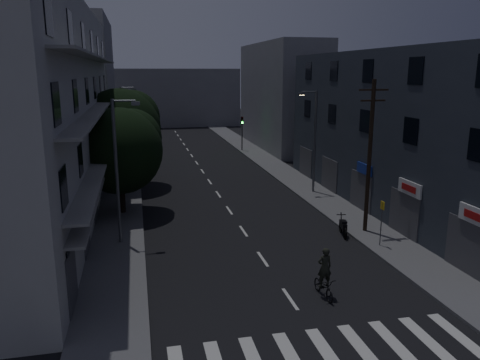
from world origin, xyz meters
name	(u,v)px	position (x,y,z in m)	size (l,w,h in m)	color
ground	(209,180)	(0.00, 25.00, 0.00)	(160.00, 160.00, 0.00)	black
sidewalk_left	(123,184)	(-7.50, 25.00, 0.07)	(3.00, 90.00, 0.15)	#565659
sidewalk_right	(288,176)	(7.50, 25.00, 0.07)	(3.00, 90.00, 0.15)	#565659
crosswalk	(326,352)	(0.00, -2.00, 0.00)	(10.90, 3.00, 0.01)	beige
lane_markings	(199,167)	(0.00, 31.25, 0.01)	(0.15, 60.50, 0.01)	beige
building_left	(46,111)	(-11.98, 18.00, 6.99)	(7.00, 36.00, 14.00)	#A7A8A3
building_right	(400,131)	(11.99, 14.00, 5.50)	(6.19, 28.00, 11.00)	#2C323C
building_far_left	(87,84)	(-12.00, 48.00, 8.00)	(6.00, 20.00, 16.00)	slate
building_far_right	(281,96)	(12.00, 42.00, 6.50)	(6.00, 20.00, 13.00)	slate
building_far_end	(170,97)	(0.00, 70.00, 5.00)	(24.00, 8.00, 10.00)	slate
tree_near	(120,148)	(-7.27, 16.30, 4.62)	(5.79, 5.79, 7.14)	black
tree_mid	(121,126)	(-7.35, 24.03, 5.22)	(6.59, 6.59, 8.11)	black
tree_far	(122,123)	(-7.63, 35.13, 4.32)	(5.39, 5.39, 6.66)	black
traffic_signal_far_right	(242,126)	(6.36, 39.53, 3.10)	(0.28, 0.37, 4.10)	black
traffic_signal_far_left	(133,130)	(-6.49, 38.79, 3.10)	(0.28, 0.37, 4.10)	black
street_lamp_left_near	(118,165)	(-7.18, 10.35, 4.60)	(1.51, 0.25, 8.00)	slate
street_lamp_right	(314,136)	(7.41, 18.76, 4.60)	(1.51, 0.25, 8.00)	#5C5E64
street_lamp_left_far	(124,124)	(-7.28, 31.14, 4.60)	(1.51, 0.25, 8.00)	#5C5D64
utility_pole	(370,154)	(7.15, 9.14, 4.87)	(1.80, 0.24, 9.00)	black
bus_stop_sign	(382,215)	(6.78, 6.66, 1.89)	(0.06, 0.35, 2.52)	#595B60
motorcycle	(343,227)	(5.64, 9.00, 0.50)	(0.70, 1.93, 1.26)	black
cyclist	(324,280)	(1.49, 1.92, 0.76)	(0.73, 1.81, 2.25)	black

